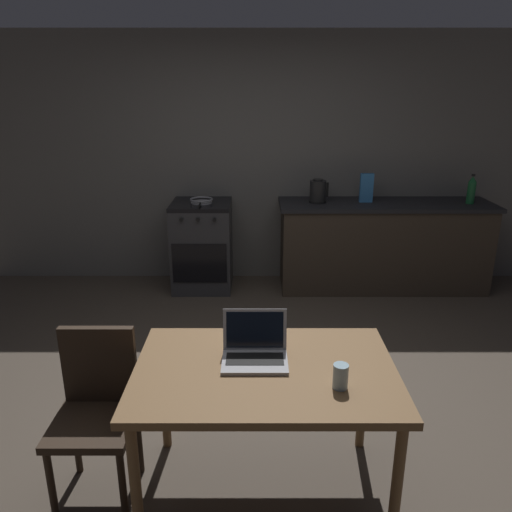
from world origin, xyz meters
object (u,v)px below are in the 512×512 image
at_px(chair, 95,404).
at_px(electric_kettle, 316,191).
at_px(cereal_box, 364,188).
at_px(frying_pan, 199,201).
at_px(stove_oven, 200,246).
at_px(laptop, 253,351).
at_px(drinking_glass, 339,376).
at_px(bottle, 469,190).
at_px(dining_table, 263,381).

bearing_deg(chair, electric_kettle, 58.63).
bearing_deg(cereal_box, frying_pan, -178.30).
distance_m(stove_oven, laptop, 2.87).
bearing_deg(drinking_glass, electric_kettle, 85.36).
distance_m(stove_oven, electric_kettle, 1.31).
bearing_deg(bottle, stove_oven, 178.99).
height_order(chair, drinking_glass, chair).
relative_size(electric_kettle, frying_pan, 0.59).
bearing_deg(laptop, frying_pan, 94.74).
height_order(frying_pan, drinking_glass, frying_pan).
relative_size(chair, cereal_box, 3.02).
xyz_separation_m(laptop, cereal_box, (1.12, 2.81, 0.27)).
bearing_deg(drinking_glass, laptop, 147.36).
bearing_deg(drinking_glass, cereal_box, 76.43).
xyz_separation_m(dining_table, frying_pan, (-0.60, 2.84, 0.27)).
bearing_deg(dining_table, cereal_box, 69.69).
bearing_deg(frying_pan, stove_oven, 108.02).
height_order(laptop, bottle, bottle).
bearing_deg(cereal_box, electric_kettle, -177.67).
bearing_deg(cereal_box, laptop, -111.72).
height_order(stove_oven, frying_pan, frying_pan).
xyz_separation_m(electric_kettle, drinking_glass, (-0.25, -3.04, -0.23)).
bearing_deg(bottle, dining_table, -126.69).
distance_m(chair, laptop, 0.85).
xyz_separation_m(laptop, frying_pan, (-0.55, 2.76, 0.15)).
relative_size(dining_table, chair, 1.44).
xyz_separation_m(chair, laptop, (0.80, 0.03, 0.28)).
bearing_deg(frying_pan, cereal_box, 1.70).
bearing_deg(chair, stove_oven, 80.49).
bearing_deg(frying_pan, laptop, -78.84).
bearing_deg(stove_oven, cereal_box, 0.77).
relative_size(dining_table, cereal_box, 4.34).
height_order(laptop, electric_kettle, electric_kettle).
xyz_separation_m(bottle, frying_pan, (-2.70, 0.02, -0.12)).
bearing_deg(cereal_box, dining_table, -110.31).
distance_m(laptop, drinking_glass, 0.45).
height_order(dining_table, drinking_glass, drinking_glass).
xyz_separation_m(chair, bottle, (2.95, 2.77, 0.55)).
xyz_separation_m(frying_pan, cereal_box, (1.67, 0.05, 0.12)).
xyz_separation_m(laptop, electric_kettle, (0.63, 2.79, 0.24)).
relative_size(dining_table, bottle, 4.27).
xyz_separation_m(stove_oven, bottle, (2.71, -0.05, 0.60)).
bearing_deg(stove_oven, chair, -94.98).
distance_m(chair, drinking_glass, 1.24).
distance_m(dining_table, chair, 0.87).
distance_m(dining_table, drinking_glass, 0.39).
relative_size(electric_kettle, drinking_glass, 2.07).
height_order(laptop, frying_pan, laptop).
distance_m(bottle, drinking_glass, 3.48).
height_order(bottle, drinking_glass, bottle).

